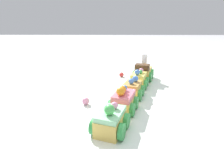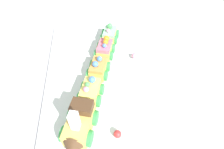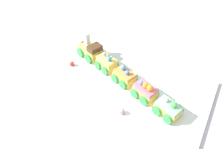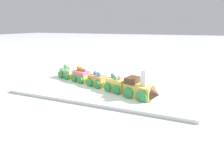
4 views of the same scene
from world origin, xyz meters
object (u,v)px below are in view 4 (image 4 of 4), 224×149
cake_car_lemon (116,85)px  cake_car_caramel (98,80)px  cake_train_locomotive (141,90)px  gumball_pink (98,74)px  cake_car_strawberry (81,76)px  cake_car_mint (68,73)px  gumball_red (151,87)px

cake_car_lemon → cake_car_caramel: size_ratio=1.00×
cake_train_locomotive → gumball_pink: bearing=160.6°
cake_car_strawberry → cake_car_lemon: bearing=-0.1°
cake_car_caramel → cake_car_mint: 0.20m
cake_train_locomotive → cake_car_mint: cake_train_locomotive is taller
cake_car_caramel → gumball_pink: cake_car_caramel is taller
cake_car_caramel → gumball_pink: (-0.06, 0.14, -0.01)m
cake_train_locomotive → cake_car_lemon: cake_train_locomotive is taller
cake_train_locomotive → cake_car_strawberry: bearing=180.0°
cake_car_strawberry → cake_car_mint: 0.10m
cake_car_caramel → gumball_pink: 0.15m
gumball_pink → gumball_red: bearing=-21.0°
cake_train_locomotive → cake_car_mint: bearing=-180.0°
cake_train_locomotive → gumball_red: cake_train_locomotive is taller
cake_car_strawberry → gumball_red: bearing=17.2°
cake_car_lemon → gumball_red: 0.14m
cake_train_locomotive → cake_car_caramel: cake_train_locomotive is taller
cake_car_caramel → cake_car_strawberry: size_ratio=1.00×
cake_car_caramel → cake_car_mint: bearing=-180.0°
cake_car_caramel → gumball_red: size_ratio=4.69×
cake_car_caramel → cake_car_strawberry: 0.10m
cake_train_locomotive → gumball_pink: (-0.27, 0.21, -0.02)m
cake_car_caramel → cake_car_mint: (-0.19, 0.06, -0.00)m
cake_car_lemon → cake_car_caramel: (-0.10, 0.03, -0.00)m
cake_car_caramel → gumball_pink: size_ratio=4.52×
cake_car_lemon → cake_car_strawberry: 0.20m
cake_car_lemon → cake_car_mint: bearing=-180.0°
gumball_red → cake_car_strawberry: bearing=179.0°
cake_train_locomotive → gumball_red: bearing=94.1°
cake_car_lemon → cake_car_mint: cake_car_lemon is taller
cake_car_lemon → gumball_red: cake_car_lemon is taller
cake_car_lemon → cake_car_caramel: bearing=-180.0°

